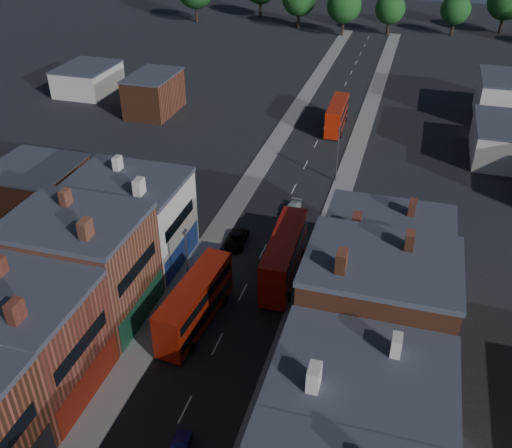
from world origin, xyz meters
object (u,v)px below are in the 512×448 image
Objects in this scene: bus_0 at (195,302)px; car_2 at (236,240)px; bus_1 at (284,255)px; bus_2 at (337,115)px; car_3 at (292,209)px.

bus_0 is 2.53× the size of car_2.
bus_1 reaches higher than bus_2.
car_3 is (4.08, 23.37, -2.12)m from bus_0.
bus_0 is 11.71m from bus_1.
car_2 is (-0.57, 14.50, -2.08)m from bus_0.
bus_2 is (4.94, 53.10, -0.16)m from bus_0.
car_3 is at bearing 58.97° from car_2.
bus_1 is 1.12× the size of bus_2.
bus_0 reaches higher than bus_2.
bus_1 is at bearing -89.42° from bus_2.
car_2 is (-5.50, -38.60, -1.92)m from bus_2.
car_3 is (-0.85, -29.73, -1.97)m from bus_2.
bus_2 is at bearing 89.94° from bus_1.
bus_1 is 43.30m from bus_2.
bus_2 is at bearing 78.53° from car_2.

